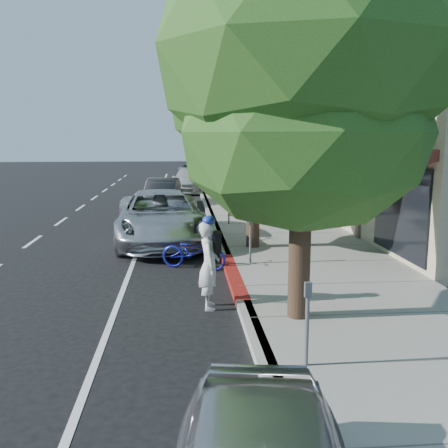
{
  "coord_description": "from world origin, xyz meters",
  "views": [
    {
      "loc": [
        -1.23,
        -10.71,
        3.46
      ],
      "look_at": [
        -0.21,
        1.2,
        1.35
      ],
      "focal_mm": 40.0,
      "sensor_mm": 36.0,
      "label": 1
    }
  ],
  "objects": [
    {
      "name": "ground",
      "position": [
        0.0,
        0.0,
        0.0
      ],
      "size": [
        120.0,
        120.0,
        0.0
      ],
      "primitive_type": "plane",
      "color": "black",
      "rests_on": "ground"
    },
    {
      "name": "sidewalk",
      "position": [
        2.3,
        8.0,
        0.07
      ],
      "size": [
        4.6,
        56.0,
        0.15
      ],
      "primitive_type": "cube",
      "color": "gray",
      "rests_on": "ground"
    },
    {
      "name": "curb",
      "position": [
        0.0,
        8.0,
        0.07
      ],
      "size": [
        0.3,
        56.0,
        0.15
      ],
      "primitive_type": "cube",
      "color": "#9E998E",
      "rests_on": "ground"
    },
    {
      "name": "curb_red_segment",
      "position": [
        0.0,
        1.0,
        0.07
      ],
      "size": [
        0.32,
        4.0,
        0.15
      ],
      "primitive_type": "cube",
      "color": "maroon",
      "rests_on": "ground"
    },
    {
      "name": "storefront_building",
      "position": [
        9.6,
        18.0,
        3.5
      ],
      "size": [
        10.0,
        36.0,
        7.0
      ],
      "primitive_type": "cube",
      "color": "beige",
      "rests_on": "ground"
    },
    {
      "name": "street_tree_0",
      "position": [
        0.9,
        -2.0,
        4.74
      ],
      "size": [
        5.25,
        5.25,
        7.84
      ],
      "color": "black",
      "rests_on": "ground"
    },
    {
      "name": "street_tree_1",
      "position": [
        0.9,
        4.0,
        4.47
      ],
      "size": [
        5.12,
        5.12,
        7.45
      ],
      "color": "black",
      "rests_on": "ground"
    },
    {
      "name": "street_tree_2",
      "position": [
        0.9,
        10.0,
        4.72
      ],
      "size": [
        4.01,
        4.01,
        7.45
      ],
      "color": "black",
      "rests_on": "ground"
    },
    {
      "name": "street_tree_3",
      "position": [
        0.9,
        16.0,
        4.66
      ],
      "size": [
        4.35,
        4.35,
        7.47
      ],
      "color": "black",
      "rests_on": "ground"
    },
    {
      "name": "street_tree_4",
      "position": [
        0.9,
        22.0,
        4.87
      ],
      "size": [
        4.03,
        4.03,
        7.66
      ],
      "color": "black",
      "rests_on": "ground"
    },
    {
      "name": "street_tree_5",
      "position": [
        0.9,
        28.0,
        4.58
      ],
      "size": [
        4.45,
        4.45,
        7.39
      ],
      "color": "black",
      "rests_on": "ground"
    },
    {
      "name": "cyclist",
      "position": [
        -0.7,
        -0.97,
        0.9
      ],
      "size": [
        0.43,
        0.66,
        1.79
      ],
      "primitive_type": "imported",
      "rotation": [
        0.0,
        0.0,
        1.57
      ],
      "color": "silver",
      "rests_on": "ground"
    },
    {
      "name": "bicycle",
      "position": [
        -0.94,
        2.09,
        0.47
      ],
      "size": [
        1.87,
        1.23,
        0.93
      ],
      "primitive_type": "imported",
      "rotation": [
        0.0,
        0.0,
        1.19
      ],
      "color": "#151893",
      "rests_on": "ground"
    },
    {
      "name": "silver_suv",
      "position": [
        -1.93,
        5.5,
        0.85
      ],
      "size": [
        3.3,
        6.33,
        1.7
      ],
      "primitive_type": "imported",
      "rotation": [
        0.0,
        0.0,
        0.08
      ],
      "color": "silver",
      "rests_on": "ground"
    },
    {
      "name": "dark_sedan",
      "position": [
        -2.2,
        14.08,
        0.7
      ],
      "size": [
        1.87,
        4.38,
        1.4
      ],
      "primitive_type": "imported",
      "rotation": [
        0.0,
        0.0,
        -0.09
      ],
      "color": "black",
      "rests_on": "ground"
    },
    {
      "name": "white_pickup",
      "position": [
        -0.77,
        20.73,
        0.72
      ],
      "size": [
        2.38,
        5.08,
        1.43
      ],
      "primitive_type": "imported",
      "rotation": [
        0.0,
        0.0,
        -0.08
      ],
      "color": "silver",
      "rests_on": "ground"
    },
    {
      "name": "dark_suv_far",
      "position": [
        -0.5,
        27.76,
        0.74
      ],
      "size": [
        1.76,
        4.34,
        1.48
      ],
      "primitive_type": "imported",
      "rotation": [
        0.0,
        0.0,
        -0.0
      ],
      "color": "black",
      "rests_on": "ground"
    },
    {
      "name": "pedestrian",
      "position": [
        3.55,
        9.46,
        1.11
      ],
      "size": [
        1.09,
        0.95,
        1.92
      ],
      "primitive_type": "imported",
      "rotation": [
        0.0,
        0.0,
        3.41
      ],
      "color": "black",
      "rests_on": "sidewalk"
    }
  ]
}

